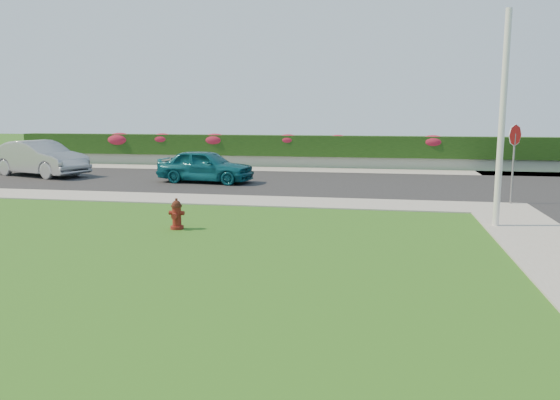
% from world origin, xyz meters
% --- Properties ---
extents(ground, '(120.00, 120.00, 0.00)m').
position_xyz_m(ground, '(0.00, 0.00, 0.00)').
color(ground, black).
rests_on(ground, ground).
extents(street_far, '(26.00, 8.00, 0.04)m').
position_xyz_m(street_far, '(-5.00, 14.00, 0.02)').
color(street_far, black).
rests_on(street_far, ground).
extents(sidewalk_far, '(24.00, 2.00, 0.04)m').
position_xyz_m(sidewalk_far, '(-6.00, 9.00, 0.02)').
color(sidewalk_far, gray).
rests_on(sidewalk_far, ground).
extents(curb_corner, '(2.00, 2.00, 0.04)m').
position_xyz_m(curb_corner, '(7.00, 9.00, 0.02)').
color(curb_corner, gray).
rests_on(curb_corner, ground).
extents(sidewalk_beyond, '(34.00, 2.00, 0.04)m').
position_xyz_m(sidewalk_beyond, '(-1.00, 19.00, 0.02)').
color(sidewalk_beyond, gray).
rests_on(sidewalk_beyond, ground).
extents(retaining_wall, '(34.00, 0.40, 0.60)m').
position_xyz_m(retaining_wall, '(-1.00, 20.50, 0.30)').
color(retaining_wall, gray).
rests_on(retaining_wall, ground).
extents(hedge, '(32.00, 0.90, 1.10)m').
position_xyz_m(hedge, '(-1.00, 20.60, 1.15)').
color(hedge, black).
rests_on(hedge, retaining_wall).
extents(fire_hydrant, '(0.39, 0.37, 0.78)m').
position_xyz_m(fire_hydrant, '(-1.66, 4.43, 0.37)').
color(fire_hydrant, '#52140C').
rests_on(fire_hydrant, ground).
extents(sedan_teal, '(4.16, 2.08, 1.36)m').
position_xyz_m(sedan_teal, '(-3.77, 13.22, 0.72)').
color(sedan_teal, '#0B4D59').
rests_on(sedan_teal, street_far).
extents(sedan_silver, '(5.15, 3.16, 1.60)m').
position_xyz_m(sedan_silver, '(-11.94, 14.10, 0.84)').
color(sedan_silver, '#97999E').
rests_on(sedan_silver, street_far).
extents(utility_pole, '(0.16, 0.16, 5.41)m').
position_xyz_m(utility_pole, '(6.31, 6.15, 2.70)').
color(utility_pole, silver).
rests_on(utility_pole, ground).
extents(stop_sign, '(0.49, 0.52, 2.56)m').
position_xyz_m(stop_sign, '(7.48, 9.87, 1.90)').
color(stop_sign, slate).
rests_on(stop_sign, ground).
extents(flower_clump_a, '(1.56, 1.01, 0.78)m').
position_xyz_m(flower_clump_a, '(-11.20, 20.50, 1.39)').
color(flower_clump_a, '#A91D33').
rests_on(flower_clump_a, hedge).
extents(flower_clump_b, '(1.27, 0.82, 0.64)m').
position_xyz_m(flower_clump_b, '(-8.64, 20.50, 1.45)').
color(flower_clump_b, '#A91D33').
rests_on(flower_clump_b, hedge).
extents(flower_clump_c, '(1.41, 0.90, 0.70)m').
position_xyz_m(flower_clump_c, '(-5.59, 20.50, 1.42)').
color(flower_clump_c, '#A91D33').
rests_on(flower_clump_c, hedge).
extents(flower_clump_d, '(1.22, 0.78, 0.61)m').
position_xyz_m(flower_clump_d, '(-1.53, 20.50, 1.46)').
color(flower_clump_d, '#A91D33').
rests_on(flower_clump_d, hedge).
extents(flower_clump_e, '(1.04, 0.67, 0.52)m').
position_xyz_m(flower_clump_e, '(1.13, 20.50, 1.49)').
color(flower_clump_e, '#A91D33').
rests_on(flower_clump_e, hedge).
extents(flower_clump_f, '(1.35, 0.87, 0.68)m').
position_xyz_m(flower_clump_f, '(5.95, 20.50, 1.43)').
color(flower_clump_f, '#A91D33').
rests_on(flower_clump_f, hedge).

